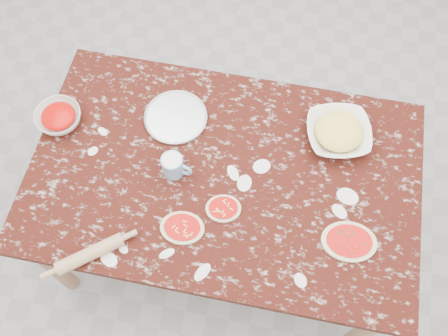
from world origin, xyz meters
TOP-DOWN VIEW (x-y plane):
  - ground at (0.00, 0.00)m, footprint 4.00×4.00m
  - worktable at (0.00, 0.00)m, footprint 1.60×1.00m
  - pizza_tray at (-0.26, 0.22)m, footprint 0.36×0.36m
  - sauce_bowl at (-0.74, 0.11)m, footprint 0.20×0.20m
  - cheese_bowl at (0.44, 0.26)m, footprint 0.32×0.32m
  - flour_mug at (-0.20, -0.03)m, footprint 0.13×0.09m
  - pizza_left at (-0.11, -0.27)m, footprint 0.18×0.15m
  - pizza_mid at (0.03, -0.16)m, footprint 0.16×0.14m
  - pizza_right at (0.53, -0.19)m, footprint 0.23×0.18m
  - rolling_pin at (-0.42, -0.44)m, footprint 0.24×0.20m

SIDE VIEW (x-z plane):
  - ground at x=0.00m, z-range 0.00..0.00m
  - worktable at x=0.00m, z-range 0.29..1.04m
  - pizza_tray at x=-0.26m, z-range 0.75..0.76m
  - pizza_right at x=0.53m, z-range 0.75..0.77m
  - pizza_mid at x=0.03m, z-range 0.75..0.77m
  - pizza_left at x=-0.11m, z-range 0.75..0.77m
  - rolling_pin at x=-0.42m, z-range 0.75..0.80m
  - sauce_bowl at x=-0.74m, z-range 0.75..0.81m
  - cheese_bowl at x=0.44m, z-range 0.75..0.82m
  - flour_mug at x=-0.20m, z-range 0.75..0.85m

